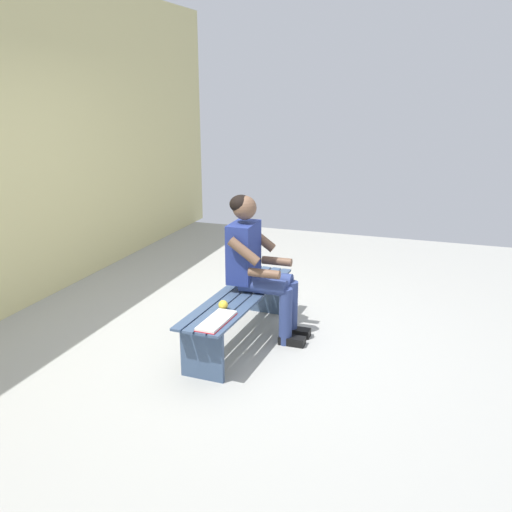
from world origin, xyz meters
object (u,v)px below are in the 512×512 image
bench_near (239,306)px  apple (223,305)px  book_open (217,321)px  person_seated (257,262)px

bench_near → apple: size_ratio=21.73×
bench_near → book_open: (0.59, 0.05, 0.11)m
apple → book_open: (0.25, 0.05, -0.03)m
apple → person_seated: bearing=169.4°
book_open → bench_near: bearing=-172.9°
bench_near → person_seated: person_seated is taller
person_seated → book_open: person_seated is taller
bench_near → book_open: book_open is taller
person_seated → apple: size_ratio=16.31×
bench_near → apple: 0.37m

